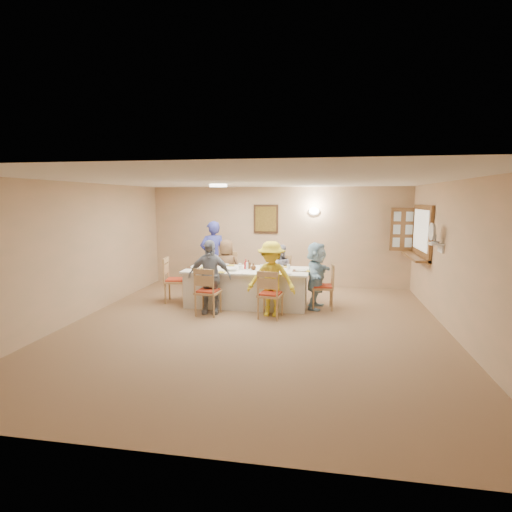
% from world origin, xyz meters
% --- Properties ---
extents(ground, '(7.00, 7.00, 0.00)m').
position_xyz_m(ground, '(0.00, 0.00, 0.00)').
color(ground, '#8A7052').
extents(room_walls, '(7.00, 7.00, 7.00)m').
position_xyz_m(room_walls, '(0.00, 0.00, 1.51)').
color(room_walls, tan).
rests_on(room_walls, ground).
extents(wall_picture, '(0.62, 0.05, 0.72)m').
position_xyz_m(wall_picture, '(-0.30, 3.46, 1.70)').
color(wall_picture, '#402616').
rests_on(wall_picture, room_walls).
extents(wall_sconce, '(0.26, 0.09, 0.18)m').
position_xyz_m(wall_sconce, '(0.90, 3.44, 1.90)').
color(wall_sconce, white).
rests_on(wall_sconce, room_walls).
extents(ceiling_light, '(0.36, 0.36, 0.05)m').
position_xyz_m(ceiling_light, '(-1.00, 1.50, 2.47)').
color(ceiling_light, white).
rests_on(ceiling_light, room_walls).
extents(serving_hatch, '(0.06, 1.50, 1.15)m').
position_xyz_m(serving_hatch, '(3.21, 2.40, 1.50)').
color(serving_hatch, brown).
rests_on(serving_hatch, room_walls).
extents(hatch_sill, '(0.30, 1.50, 0.05)m').
position_xyz_m(hatch_sill, '(3.09, 2.40, 0.97)').
color(hatch_sill, brown).
rests_on(hatch_sill, room_walls).
extents(shutter_door, '(0.55, 0.04, 1.00)m').
position_xyz_m(shutter_door, '(2.95, 3.16, 1.50)').
color(shutter_door, brown).
rests_on(shutter_door, room_walls).
extents(fan_shelf, '(0.22, 0.36, 0.03)m').
position_xyz_m(fan_shelf, '(3.13, 1.05, 1.40)').
color(fan_shelf, white).
rests_on(fan_shelf, room_walls).
extents(desk_fan, '(0.30, 0.30, 0.28)m').
position_xyz_m(desk_fan, '(3.10, 1.05, 1.55)').
color(desk_fan, '#A5A5A8').
rests_on(desk_fan, fan_shelf).
extents(dining_table, '(2.55, 1.08, 0.76)m').
position_xyz_m(dining_table, '(-0.40, 1.46, 0.38)').
color(dining_table, silver).
rests_on(dining_table, ground).
extents(chair_back_left, '(0.56, 0.56, 1.00)m').
position_xyz_m(chair_back_left, '(-1.00, 2.26, 0.50)').
color(chair_back_left, tan).
rests_on(chair_back_left, ground).
extents(chair_back_right, '(0.53, 0.53, 0.94)m').
position_xyz_m(chair_back_right, '(0.20, 2.26, 0.47)').
color(chair_back_right, tan).
rests_on(chair_back_right, ground).
extents(chair_front_left, '(0.49, 0.49, 0.93)m').
position_xyz_m(chair_front_left, '(-1.00, 0.66, 0.46)').
color(chair_front_left, tan).
rests_on(chair_front_left, ground).
extents(chair_front_right, '(0.50, 0.50, 0.91)m').
position_xyz_m(chair_front_right, '(0.20, 0.66, 0.46)').
color(chair_front_right, tan).
rests_on(chair_front_right, ground).
extents(chair_left_end, '(0.53, 0.53, 0.97)m').
position_xyz_m(chair_left_end, '(-1.95, 1.46, 0.48)').
color(chair_left_end, tan).
rests_on(chair_left_end, ground).
extents(chair_right_end, '(0.47, 0.47, 0.92)m').
position_xyz_m(chair_right_end, '(1.15, 1.46, 0.46)').
color(chair_right_end, tan).
rests_on(chair_right_end, ground).
extents(diner_back_left, '(0.65, 0.43, 1.30)m').
position_xyz_m(diner_back_left, '(-1.00, 2.14, 0.65)').
color(diner_back_left, brown).
rests_on(diner_back_left, ground).
extents(diner_back_right, '(0.71, 0.61, 1.21)m').
position_xyz_m(diner_back_right, '(0.20, 2.14, 0.61)').
color(diner_back_right, '#9894AC').
rests_on(diner_back_right, ground).
extents(diner_front_left, '(0.88, 0.45, 1.43)m').
position_xyz_m(diner_front_left, '(-1.00, 0.78, 0.72)').
color(diner_front_left, gray).
rests_on(diner_front_left, ground).
extents(diner_front_right, '(1.00, 0.67, 1.42)m').
position_xyz_m(diner_front_right, '(0.20, 0.78, 0.71)').
color(diner_front_right, yellow).
rests_on(diner_front_right, ground).
extents(diner_right_end, '(1.37, 0.78, 1.35)m').
position_xyz_m(diner_right_end, '(1.02, 1.46, 0.67)').
color(diner_right_end, '#A7D1E8').
rests_on(diner_right_end, ground).
extents(caregiver, '(0.97, 0.94, 1.68)m').
position_xyz_m(caregiver, '(-1.45, 2.61, 0.84)').
color(caregiver, '#343A9B').
rests_on(caregiver, ground).
extents(placemat_fl, '(0.35, 0.26, 0.01)m').
position_xyz_m(placemat_fl, '(-1.00, 1.04, 0.76)').
color(placemat_fl, '#472B19').
rests_on(placemat_fl, dining_table).
extents(plate_fl, '(0.24, 0.24, 0.01)m').
position_xyz_m(plate_fl, '(-1.00, 1.04, 0.77)').
color(plate_fl, white).
rests_on(plate_fl, dining_table).
extents(napkin_fl, '(0.14, 0.14, 0.01)m').
position_xyz_m(napkin_fl, '(-0.82, 0.99, 0.77)').
color(napkin_fl, yellow).
rests_on(napkin_fl, dining_table).
extents(placemat_fr, '(0.35, 0.26, 0.01)m').
position_xyz_m(placemat_fr, '(0.20, 1.04, 0.76)').
color(placemat_fr, '#472B19').
rests_on(placemat_fr, dining_table).
extents(plate_fr, '(0.25, 0.25, 0.02)m').
position_xyz_m(plate_fr, '(0.20, 1.04, 0.77)').
color(plate_fr, white).
rests_on(plate_fr, dining_table).
extents(napkin_fr, '(0.13, 0.13, 0.01)m').
position_xyz_m(napkin_fr, '(0.38, 0.99, 0.77)').
color(napkin_fr, yellow).
rests_on(napkin_fr, dining_table).
extents(placemat_bl, '(0.36, 0.27, 0.01)m').
position_xyz_m(placemat_bl, '(-1.00, 1.88, 0.76)').
color(placemat_bl, '#472B19').
rests_on(placemat_bl, dining_table).
extents(plate_bl, '(0.24, 0.24, 0.02)m').
position_xyz_m(plate_bl, '(-1.00, 1.88, 0.77)').
color(plate_bl, white).
rests_on(plate_bl, dining_table).
extents(napkin_bl, '(0.14, 0.14, 0.01)m').
position_xyz_m(napkin_bl, '(-0.82, 1.83, 0.77)').
color(napkin_bl, yellow).
rests_on(napkin_bl, dining_table).
extents(placemat_br, '(0.35, 0.26, 0.01)m').
position_xyz_m(placemat_br, '(0.20, 1.88, 0.76)').
color(placemat_br, '#472B19').
rests_on(placemat_br, dining_table).
extents(plate_br, '(0.23, 0.23, 0.01)m').
position_xyz_m(plate_br, '(0.20, 1.88, 0.77)').
color(plate_br, white).
rests_on(plate_br, dining_table).
extents(napkin_br, '(0.13, 0.13, 0.01)m').
position_xyz_m(napkin_br, '(0.38, 1.83, 0.77)').
color(napkin_br, yellow).
rests_on(napkin_br, dining_table).
extents(placemat_le, '(0.37, 0.27, 0.01)m').
position_xyz_m(placemat_le, '(-1.50, 1.46, 0.76)').
color(placemat_le, '#472B19').
rests_on(placemat_le, dining_table).
extents(plate_le, '(0.23, 0.23, 0.01)m').
position_xyz_m(plate_le, '(-1.50, 1.46, 0.77)').
color(plate_le, white).
rests_on(plate_le, dining_table).
extents(napkin_le, '(0.14, 0.14, 0.01)m').
position_xyz_m(napkin_le, '(-1.32, 1.41, 0.77)').
color(napkin_le, yellow).
rests_on(napkin_le, dining_table).
extents(placemat_re, '(0.35, 0.26, 0.01)m').
position_xyz_m(placemat_re, '(0.72, 1.46, 0.76)').
color(placemat_re, '#472B19').
rests_on(placemat_re, dining_table).
extents(plate_re, '(0.23, 0.23, 0.01)m').
position_xyz_m(plate_re, '(0.72, 1.46, 0.77)').
color(plate_re, white).
rests_on(plate_re, dining_table).
extents(napkin_re, '(0.15, 0.15, 0.01)m').
position_xyz_m(napkin_re, '(0.90, 1.41, 0.77)').
color(napkin_re, yellow).
rests_on(napkin_re, dining_table).
extents(teacup_a, '(0.19, 0.19, 0.09)m').
position_xyz_m(teacup_a, '(-1.18, 1.11, 0.80)').
color(teacup_a, white).
rests_on(teacup_a, dining_table).
extents(teacup_b, '(0.09, 0.09, 0.08)m').
position_xyz_m(teacup_b, '(-0.03, 2.02, 0.80)').
color(teacup_b, white).
rests_on(teacup_b, dining_table).
extents(bowl_a, '(0.39, 0.39, 0.06)m').
position_xyz_m(bowl_a, '(-0.67, 1.24, 0.79)').
color(bowl_a, white).
rests_on(bowl_a, dining_table).
extents(bowl_b, '(0.24, 0.24, 0.06)m').
position_xyz_m(bowl_b, '(-0.09, 1.72, 0.79)').
color(bowl_b, white).
rests_on(bowl_b, dining_table).
extents(condiment_ketchup, '(0.13, 0.13, 0.21)m').
position_xyz_m(condiment_ketchup, '(-0.43, 1.48, 0.86)').
color(condiment_ketchup, '#AE0E13').
rests_on(condiment_ketchup, dining_table).
extents(condiment_brown, '(0.12, 0.12, 0.19)m').
position_xyz_m(condiment_brown, '(-0.38, 1.54, 0.85)').
color(condiment_brown, '#4B2A14').
rests_on(condiment_brown, dining_table).
extents(condiment_malt, '(0.19, 0.19, 0.14)m').
position_xyz_m(condiment_malt, '(-0.25, 1.40, 0.83)').
color(condiment_malt, '#4B2A14').
rests_on(condiment_malt, dining_table).
extents(drinking_glass, '(0.07, 0.07, 0.11)m').
position_xyz_m(drinking_glass, '(-0.55, 1.51, 0.82)').
color(drinking_glass, silver).
rests_on(drinking_glass, dining_table).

